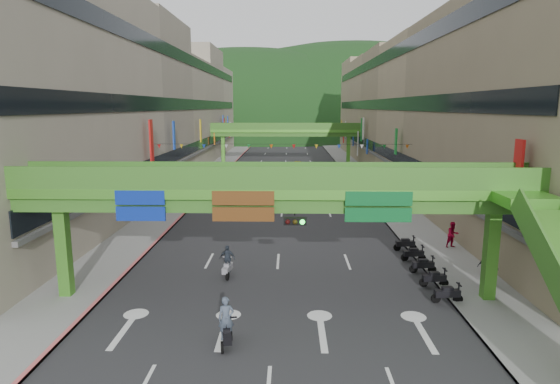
{
  "coord_description": "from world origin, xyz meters",
  "views": [
    {
      "loc": [
        0.74,
        -17.08,
        9.93
      ],
      "look_at": [
        0.0,
        18.0,
        3.5
      ],
      "focal_mm": 30.0,
      "sensor_mm": 36.0,
      "label": 1
    }
  ],
  "objects_px": {
    "scooter_rider_near": "(226,324)",
    "car_silver": "(236,185)",
    "overpass_near": "(294,204)",
    "car_yellow": "(298,166)",
    "scooter_rider_mid": "(288,202)",
    "pedestrian_red": "(453,237)"
  },
  "relations": [
    {
      "from": "scooter_rider_mid",
      "to": "car_silver",
      "type": "xyz_separation_m",
      "value": [
        -6.26,
        11.3,
        -0.32
      ]
    },
    {
      "from": "car_yellow",
      "to": "pedestrian_red",
      "type": "relative_size",
      "value": 2.33
    },
    {
      "from": "car_silver",
      "to": "overpass_near",
      "type": "bearing_deg",
      "value": -73.16
    },
    {
      "from": "scooter_rider_mid",
      "to": "car_yellow",
      "type": "relative_size",
      "value": 0.47
    },
    {
      "from": "scooter_rider_near",
      "to": "overpass_near",
      "type": "bearing_deg",
      "value": 57.27
    },
    {
      "from": "overpass_near",
      "to": "pedestrian_red",
      "type": "relative_size",
      "value": 15.19
    },
    {
      "from": "overpass_near",
      "to": "car_silver",
      "type": "relative_size",
      "value": 6.36
    },
    {
      "from": "scooter_rider_near",
      "to": "scooter_rider_mid",
      "type": "distance_m",
      "value": 25.46
    },
    {
      "from": "scooter_rider_near",
      "to": "car_yellow",
      "type": "xyz_separation_m",
      "value": [
        3.9,
        55.22,
        -0.3
      ]
    },
    {
      "from": "scooter_rider_mid",
      "to": "car_yellow",
      "type": "bearing_deg",
      "value": 87.33
    },
    {
      "from": "overpass_near",
      "to": "car_yellow",
      "type": "xyz_separation_m",
      "value": [
        1.09,
        50.84,
        -4.47
      ]
    },
    {
      "from": "overpass_near",
      "to": "pedestrian_red",
      "type": "xyz_separation_m",
      "value": [
        11.27,
        9.48,
        -4.28
      ]
    },
    {
      "from": "scooter_rider_mid",
      "to": "pedestrian_red",
      "type": "relative_size",
      "value": 1.1
    },
    {
      "from": "scooter_rider_near",
      "to": "pedestrian_red",
      "type": "height_order",
      "value": "scooter_rider_near"
    },
    {
      "from": "car_silver",
      "to": "car_yellow",
      "type": "height_order",
      "value": "car_yellow"
    },
    {
      "from": "scooter_rider_near",
      "to": "pedestrian_red",
      "type": "xyz_separation_m",
      "value": [
        14.08,
        13.86,
        -0.11
      ]
    },
    {
      "from": "scooter_rider_near",
      "to": "scooter_rider_mid",
      "type": "height_order",
      "value": "scooter_rider_near"
    },
    {
      "from": "scooter_rider_near",
      "to": "car_yellow",
      "type": "relative_size",
      "value": 0.51
    },
    {
      "from": "scooter_rider_near",
      "to": "car_silver",
      "type": "distance_m",
      "value": 36.83
    },
    {
      "from": "car_silver",
      "to": "scooter_rider_near",
      "type": "bearing_deg",
      "value": -78.82
    },
    {
      "from": "overpass_near",
      "to": "car_silver",
      "type": "bearing_deg",
      "value": 101.51
    },
    {
      "from": "overpass_near",
      "to": "car_yellow",
      "type": "distance_m",
      "value": 51.05
    }
  ]
}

